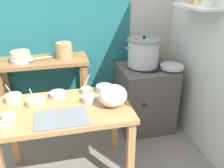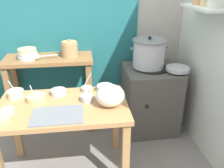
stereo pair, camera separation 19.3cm
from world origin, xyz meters
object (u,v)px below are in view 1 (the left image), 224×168
object	(u,v)px
steamer_pot	(143,52)
plastic_bag	(113,95)
clay_pot	(64,51)
prep_bowl_2	(104,88)
prep_bowl_7	(86,90)
bowl_stack_enamel	(21,57)
ladle	(31,59)
prep_bowl_1	(89,99)
prep_table	(65,119)
wide_pan	(172,67)
back_shelf_table	(45,79)
stove_block	(144,97)
prep_bowl_6	(6,125)
prep_bowl_5	(36,101)
prep_bowl_3	(9,116)
prep_bowl_0	(58,94)
prep_bowl_4	(13,98)
serving_tray	(61,118)

from	to	relation	value
steamer_pot	plastic_bag	world-z (taller)	steamer_pot
clay_pot	prep_bowl_2	world-z (taller)	clay_pot
steamer_pot	prep_bowl_7	bearing A→B (deg)	-149.55
bowl_stack_enamel	ladle	bearing A→B (deg)	-25.28
steamer_pot	bowl_stack_enamel	world-z (taller)	steamer_pot
clay_pot	prep_bowl_1	distance (m)	0.77
prep_table	plastic_bag	size ratio (longest dim) A/B	4.60
steamer_pot	wide_pan	bearing A→B (deg)	-28.49
back_shelf_table	stove_block	size ratio (longest dim) A/B	1.23
prep_bowl_6	prep_bowl_5	bearing A→B (deg)	58.57
stove_block	prep_bowl_5	bearing A→B (deg)	-155.77
back_shelf_table	prep_bowl_5	distance (m)	0.67
prep_bowl_3	bowl_stack_enamel	bearing A→B (deg)	88.05
ladle	prep_bowl_0	xyz separation A→B (m)	(0.24, -0.49, -0.19)
prep_bowl_4	prep_bowl_3	bearing A→B (deg)	-89.54
clay_pot	plastic_bag	distance (m)	0.91
plastic_bag	clay_pot	bearing A→B (deg)	112.63
wide_pan	prep_bowl_6	distance (m)	1.77
bowl_stack_enamel	prep_bowl_0	size ratio (longest dim) A/B	1.52
prep_table	wide_pan	size ratio (longest dim) A/B	4.30
wide_pan	prep_bowl_6	xyz separation A→B (m)	(-1.62, -0.71, -0.05)
ladle	prep_bowl_0	world-z (taller)	ladle
back_shelf_table	prep_bowl_6	bearing A→B (deg)	-103.66
prep_bowl_6	bowl_stack_enamel	bearing A→B (deg)	88.26
plastic_bag	prep_bowl_3	size ratio (longest dim) A/B	2.32
back_shelf_table	prep_bowl_3	size ratio (longest dim) A/B	9.31
back_shelf_table	steamer_pot	world-z (taller)	steamer_pot
bowl_stack_enamel	wide_pan	distance (m)	1.62
prep_bowl_0	prep_bowl_2	distance (m)	0.43
stove_block	bowl_stack_enamel	size ratio (longest dim) A/B	3.58
back_shelf_table	prep_bowl_1	bearing A→B (deg)	-61.27
prep_table	steamer_pot	bearing A→B (deg)	35.41
wide_pan	prep_bowl_4	distance (m)	1.65
steamer_pot	ladle	world-z (taller)	steamer_pot
steamer_pot	prep_bowl_2	xyz separation A→B (m)	(-0.53, -0.43, -0.19)
prep_table	steamer_pot	world-z (taller)	steamer_pot
serving_tray	plastic_bag	size ratio (longest dim) A/B	1.67
clay_pot	prep_bowl_0	bearing A→B (deg)	-100.28
clay_pot	prep_bowl_3	bearing A→B (deg)	-119.16
back_shelf_table	prep_bowl_1	distance (m)	0.82
back_shelf_table	prep_bowl_3	distance (m)	0.88
steamer_pot	serving_tray	size ratio (longest dim) A/B	1.04
prep_table	plastic_bag	world-z (taller)	plastic_bag
prep_table	bowl_stack_enamel	distance (m)	0.91
plastic_bag	prep_bowl_2	xyz separation A→B (m)	(-0.01, 0.29, -0.07)
serving_tray	bowl_stack_enamel	bearing A→B (deg)	111.51
back_shelf_table	ladle	bearing A→B (deg)	-146.09
prep_bowl_1	prep_bowl_2	size ratio (longest dim) A/B	0.91
prep_bowl_0	prep_bowl_2	xyz separation A→B (m)	(0.43, 0.02, 0.00)
steamer_pot	prep_bowl_6	bearing A→B (deg)	-147.13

